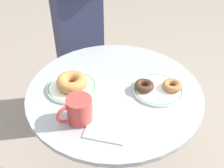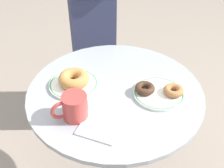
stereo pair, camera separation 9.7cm
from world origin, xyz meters
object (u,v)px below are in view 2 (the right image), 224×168
object	(u,v)px
cafe_table	(115,128)
plate_right	(159,93)
coffee_mug	(74,107)
donut_old_fashioned	(74,79)
donut_chocolate	(145,88)
paper_napkin	(100,127)
plate_left	(74,84)
donut_cinnamon	(174,90)

from	to	relation	value
cafe_table	plate_right	distance (m)	0.27
cafe_table	coffee_mug	xyz separation A→B (m)	(-0.12, -0.15, 0.25)
donut_old_fashioned	cafe_table	bearing A→B (deg)	-3.44
cafe_table	donut_chocolate	xyz separation A→B (m)	(0.11, -0.01, 0.23)
donut_old_fashioned	paper_napkin	world-z (taller)	donut_old_fashioned
plate_right	donut_old_fashioned	size ratio (longest dim) A/B	1.60
plate_left	coffee_mug	world-z (taller)	coffee_mug
plate_right	coffee_mug	bearing A→B (deg)	-152.90
plate_left	paper_napkin	world-z (taller)	plate_left
donut_chocolate	donut_cinnamon	bearing A→B (deg)	-0.78
plate_right	donut_cinnamon	xyz separation A→B (m)	(0.05, 0.00, 0.02)
plate_right	paper_napkin	bearing A→B (deg)	-136.13
plate_left	donut_cinnamon	bearing A→B (deg)	-3.17
cafe_table	donut_cinnamon	distance (m)	0.31
donut_old_fashioned	paper_napkin	distance (m)	0.24
coffee_mug	plate_right	bearing A→B (deg)	27.10
plate_left	donut_old_fashioned	size ratio (longest dim) A/B	1.60
cafe_table	coffee_mug	distance (m)	0.32
plate_right	donut_cinnamon	size ratio (longest dim) A/B	2.56
donut_old_fashioned	donut_chocolate	xyz separation A→B (m)	(0.26, -0.02, -0.01)
cafe_table	plate_left	size ratio (longest dim) A/B	3.82
donut_old_fashioned	coffee_mug	world-z (taller)	coffee_mug
paper_napkin	plate_right	bearing A→B (deg)	43.87
plate_left	paper_napkin	bearing A→B (deg)	-57.19
plate_right	coffee_mug	size ratio (longest dim) A/B	1.64
donut_chocolate	paper_napkin	world-z (taller)	donut_chocolate
cafe_table	donut_cinnamon	size ratio (longest dim) A/B	9.79
plate_left	cafe_table	bearing A→B (deg)	-4.14
donut_cinnamon	paper_napkin	world-z (taller)	donut_cinnamon
plate_left	paper_napkin	xyz separation A→B (m)	(0.13, -0.20, -0.00)
paper_napkin	cafe_table	bearing A→B (deg)	81.32
plate_left	donut_chocolate	bearing A→B (deg)	-4.07
cafe_table	paper_napkin	xyz separation A→B (m)	(-0.03, -0.19, 0.21)
coffee_mug	cafe_table	bearing A→B (deg)	51.83
donut_old_fashioned	donut_cinnamon	distance (m)	0.37
paper_napkin	coffee_mug	bearing A→B (deg)	156.97
plate_left	plate_right	world-z (taller)	same
donut_old_fashioned	paper_napkin	xyz separation A→B (m)	(0.13, -0.20, -0.03)
plate_right	paper_napkin	size ratio (longest dim) A/B	1.45
plate_left	donut_cinnamon	xyz separation A→B (m)	(0.37, -0.02, 0.02)
donut_old_fashioned	coffee_mug	size ratio (longest dim) A/B	1.03
donut_chocolate	donut_old_fashioned	bearing A→B (deg)	176.34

